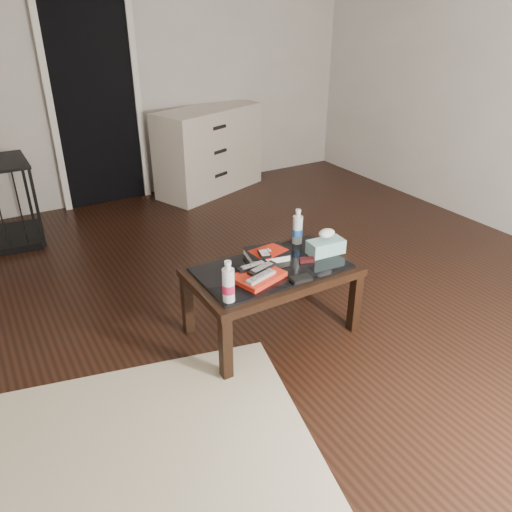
{
  "coord_description": "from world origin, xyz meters",
  "views": [
    {
      "loc": [
        -1.6,
        -2.63,
        1.9
      ],
      "look_at": [
        -0.26,
        -0.37,
        0.55
      ],
      "focal_mm": 35.0,
      "sensor_mm": 36.0,
      "label": 1
    }
  ],
  "objects_px": {
    "dresser": "(209,150)",
    "water_bottle_left": "(228,281)",
    "textbook": "(267,254)",
    "water_bottle_right": "(298,226)",
    "tissue_box": "(326,247)",
    "coffee_table": "(272,276)"
  },
  "relations": [
    {
      "from": "textbook",
      "to": "water_bottle_right",
      "type": "height_order",
      "value": "water_bottle_right"
    },
    {
      "from": "coffee_table",
      "to": "textbook",
      "type": "relative_size",
      "value": 4.0
    },
    {
      "from": "tissue_box",
      "to": "water_bottle_left",
      "type": "bearing_deg",
      "value": -162.5
    },
    {
      "from": "water_bottle_left",
      "to": "tissue_box",
      "type": "bearing_deg",
      "value": 13.14
    },
    {
      "from": "water_bottle_left",
      "to": "dresser",
      "type": "bearing_deg",
      "value": 66.12
    },
    {
      "from": "water_bottle_right",
      "to": "water_bottle_left",
      "type": "bearing_deg",
      "value": -150.89
    },
    {
      "from": "dresser",
      "to": "water_bottle_right",
      "type": "relative_size",
      "value": 5.46
    },
    {
      "from": "water_bottle_right",
      "to": "tissue_box",
      "type": "height_order",
      "value": "water_bottle_right"
    },
    {
      "from": "coffee_table",
      "to": "water_bottle_right",
      "type": "xyz_separation_m",
      "value": [
        0.33,
        0.2,
        0.18
      ]
    },
    {
      "from": "water_bottle_right",
      "to": "tissue_box",
      "type": "relative_size",
      "value": 1.03
    },
    {
      "from": "textbook",
      "to": "water_bottle_left",
      "type": "distance_m",
      "value": 0.56
    },
    {
      "from": "coffee_table",
      "to": "textbook",
      "type": "distance_m",
      "value": 0.16
    },
    {
      "from": "coffee_table",
      "to": "water_bottle_right",
      "type": "height_order",
      "value": "water_bottle_right"
    },
    {
      "from": "dresser",
      "to": "water_bottle_left",
      "type": "bearing_deg",
      "value": -134.33
    },
    {
      "from": "water_bottle_left",
      "to": "coffee_table",
      "type": "bearing_deg",
      "value": 26.71
    },
    {
      "from": "dresser",
      "to": "tissue_box",
      "type": "xyz_separation_m",
      "value": [
        -0.46,
        -2.64,
        0.06
      ]
    },
    {
      "from": "dresser",
      "to": "tissue_box",
      "type": "bearing_deg",
      "value": -120.24
    },
    {
      "from": "dresser",
      "to": "tissue_box",
      "type": "relative_size",
      "value": 5.65
    },
    {
      "from": "water_bottle_right",
      "to": "tissue_box",
      "type": "distance_m",
      "value": 0.24
    },
    {
      "from": "textbook",
      "to": "tissue_box",
      "type": "height_order",
      "value": "tissue_box"
    },
    {
      "from": "tissue_box",
      "to": "dresser",
      "type": "bearing_deg",
      "value": 84.57
    },
    {
      "from": "textbook",
      "to": "tissue_box",
      "type": "distance_m",
      "value": 0.38
    }
  ]
}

